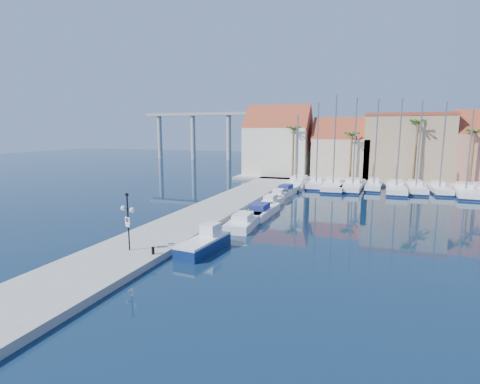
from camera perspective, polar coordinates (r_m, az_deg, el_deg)
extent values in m
plane|color=black|center=(27.32, 2.32, -10.09)|extent=(260.00, 260.00, 0.00)
cube|color=gray|center=(42.50, -3.86, -2.65)|extent=(6.00, 77.00, 0.50)
cube|color=gray|center=(73.18, 21.35, 1.80)|extent=(54.00, 16.00, 0.50)
cylinder|color=black|center=(28.07, -16.67, -4.40)|extent=(0.11, 0.11, 4.21)
cylinder|color=black|center=(28.08, -17.06, -2.44)|extent=(0.51, 0.22, 0.05)
cylinder|color=black|center=(27.66, -16.45, -2.59)|extent=(0.51, 0.22, 0.05)
sphere|color=white|center=(28.30, -17.37, -2.37)|extent=(0.38, 0.38, 0.38)
sphere|color=white|center=(27.45, -16.13, -2.66)|extent=(0.38, 0.38, 0.38)
cube|color=black|center=(27.68, -16.86, -0.38)|extent=(0.26, 0.19, 0.17)
cube|color=white|center=(28.02, -16.78, -4.22)|extent=(0.51, 0.20, 0.53)
cylinder|color=red|center=(27.99, -16.83, -4.12)|extent=(0.34, 0.13, 0.36)
cylinder|color=#1933A5|center=(27.98, -16.85, -4.12)|extent=(0.24, 0.09, 0.25)
cube|color=white|center=(28.10, -16.75, -4.95)|extent=(0.41, 0.17, 0.15)
cylinder|color=black|center=(27.24, -13.11, -8.69)|extent=(0.21, 0.21, 0.53)
cube|color=navy|center=(28.85, -5.56, -8.19)|extent=(2.38, 5.64, 0.82)
cube|color=white|center=(28.70, -5.58, -7.24)|extent=(2.38, 5.64, 0.18)
cube|color=white|center=(29.47, -4.49, -5.76)|extent=(1.33, 1.58, 1.01)
cube|color=white|center=(36.08, 0.73, -4.57)|extent=(2.59, 7.01, 0.80)
cube|color=white|center=(35.27, 0.42, -3.72)|extent=(1.68, 2.50, 0.60)
cube|color=white|center=(40.62, 3.32, -2.99)|extent=(2.44, 7.14, 0.80)
cube|color=navy|center=(39.82, 3.02, -2.21)|extent=(1.65, 2.52, 0.60)
cube|color=white|center=(45.84, 4.85, -1.58)|extent=(1.94, 5.51, 0.80)
cube|color=white|center=(45.20, 4.66, -0.83)|extent=(1.29, 1.95, 0.60)
cube|color=white|center=(50.29, 5.97, -0.62)|extent=(1.90, 5.53, 0.80)
cube|color=white|center=(49.65, 5.85, 0.07)|extent=(1.28, 1.95, 0.60)
cube|color=white|center=(54.89, 7.21, 0.20)|extent=(2.79, 6.80, 0.80)
cube|color=navy|center=(54.16, 7.00, 0.83)|extent=(1.71, 2.46, 0.60)
cube|color=white|center=(59.47, 8.93, 0.87)|extent=(2.08, 5.73, 0.80)
cube|color=white|center=(58.82, 8.87, 1.47)|extent=(1.36, 2.04, 0.60)
cube|color=white|center=(61.84, 8.71, 1.29)|extent=(3.55, 11.74, 1.00)
cube|color=#0D1A43|center=(61.89, 8.70, 1.00)|extent=(3.61, 11.80, 0.28)
cube|color=white|center=(62.86, 8.97, 2.15)|extent=(2.27, 3.58, 0.60)
cylinder|color=slate|center=(60.74, 8.71, 6.58)|extent=(0.20, 0.20, 10.46)
cube|color=white|center=(61.81, 11.57, 1.21)|extent=(2.48, 8.93, 1.00)
cube|color=#0D1A43|center=(61.85, 11.56, 0.91)|extent=(2.54, 8.99, 0.28)
cube|color=white|center=(62.58, 11.69, 2.04)|extent=(1.67, 2.70, 0.60)
cylinder|color=slate|center=(60.80, 11.72, 7.36)|extent=(0.20, 0.20, 12.28)
cube|color=white|center=(60.82, 14.00, 0.99)|extent=(3.59, 11.82, 1.00)
cube|color=#0D1A43|center=(60.86, 13.99, 0.69)|extent=(3.65, 11.88, 0.28)
cube|color=white|center=(61.87, 14.09, 1.87)|extent=(2.29, 3.60, 0.60)
cylinder|color=slate|center=(59.64, 14.25, 7.76)|extent=(0.20, 0.20, 13.38)
cube|color=white|center=(60.90, 16.85, 0.87)|extent=(3.47, 11.03, 1.00)
cube|color=#0D1A43|center=(60.95, 16.83, 0.58)|extent=(3.53, 11.10, 0.28)
cube|color=white|center=(61.87, 16.99, 1.74)|extent=(2.17, 3.38, 0.60)
cylinder|color=slate|center=(59.77, 17.11, 7.42)|extent=(0.20, 0.20, 12.94)
cube|color=white|center=(62.13, 19.70, 0.89)|extent=(2.56, 8.50, 1.00)
cube|color=#0D1A43|center=(62.17, 19.68, 0.59)|extent=(2.62, 8.56, 0.28)
cube|color=white|center=(62.85, 19.77, 1.71)|extent=(1.64, 2.59, 0.60)
cylinder|color=slate|center=(61.13, 20.04, 7.22)|extent=(0.20, 0.20, 12.77)
cube|color=white|center=(60.66, 22.69, 0.51)|extent=(3.10, 10.84, 1.00)
cube|color=#0D1A43|center=(60.71, 22.67, 0.21)|extent=(3.16, 10.90, 0.28)
cube|color=white|center=(61.62, 22.72, 1.39)|extent=(2.05, 3.28, 0.60)
cylinder|color=slate|center=(59.53, 23.12, 6.93)|extent=(0.20, 0.20, 12.62)
cube|color=white|center=(61.99, 25.17, 0.52)|extent=(2.58, 9.50, 1.00)
cube|color=#0D1A43|center=(62.03, 25.15, 0.23)|extent=(2.64, 9.56, 0.28)
cube|color=white|center=(62.81, 25.14, 1.37)|extent=(1.76, 2.86, 0.60)
cylinder|color=slate|center=(60.95, 25.66, 6.65)|extent=(0.20, 0.20, 12.30)
cube|color=white|center=(62.39, 28.01, 0.36)|extent=(2.72, 8.74, 1.00)
cube|color=#0D1A43|center=(62.44, 27.99, 0.07)|extent=(2.78, 8.80, 0.28)
cube|color=white|center=(63.12, 27.92, 1.20)|extent=(1.71, 2.67, 0.60)
cylinder|color=slate|center=(61.41, 28.56, 6.33)|extent=(0.20, 0.20, 12.06)
cube|color=white|center=(61.89, 31.07, 0.05)|extent=(3.53, 11.01, 1.00)
cube|color=#0D1A43|center=(61.93, 31.05, -0.24)|extent=(3.60, 11.07, 0.28)
cube|color=white|center=(62.85, 31.01, 0.92)|extent=(2.19, 3.38, 0.60)
cylinder|color=slate|center=(60.81, 31.61, 5.50)|extent=(0.20, 0.20, 10.88)
cube|color=beige|center=(73.85, 5.82, 6.17)|extent=(12.00, 9.00, 9.00)
cube|color=brown|center=(73.74, 5.88, 9.66)|extent=(12.30, 9.00, 9.00)
cube|color=tan|center=(72.00, 15.16, 5.01)|extent=(10.00, 8.00, 7.00)
cube|color=brown|center=(71.84, 15.28, 7.79)|extent=(10.30, 8.00, 8.00)
cube|color=tan|center=(72.87, 23.99, 6.16)|extent=(14.00, 10.00, 11.00)
cube|color=brown|center=(72.85, 24.29, 10.67)|extent=(14.20, 10.20, 0.50)
cylinder|color=brown|center=(68.10, 8.09, 5.85)|extent=(0.36, 0.36, 9.00)
sphere|color=#2A5919|center=(67.98, 8.18, 9.51)|extent=(2.60, 2.60, 2.60)
cylinder|color=brown|center=(66.86, 16.54, 5.07)|extent=(0.36, 0.36, 8.00)
sphere|color=#2A5919|center=(66.70, 16.69, 8.36)|extent=(2.60, 2.60, 2.60)
cylinder|color=brown|center=(67.00, 25.18, 5.43)|extent=(0.36, 0.36, 10.00)
sphere|color=#2A5919|center=(66.92, 25.47, 9.57)|extent=(2.60, 2.60, 2.60)
cylinder|color=brown|center=(68.28, 31.84, 4.34)|extent=(0.36, 0.36, 8.50)
sphere|color=#2A5919|center=(68.14, 32.14, 7.77)|extent=(2.60, 2.60, 2.60)
cube|color=#9E9E99|center=(116.05, -3.62, 11.80)|extent=(48.00, 2.20, 0.90)
cylinder|color=#9E9E99|center=(125.19, -12.12, 8.24)|extent=(1.40, 1.40, 14.00)
cylinder|color=#9E9E99|center=(119.34, -7.15, 8.32)|extent=(1.40, 1.40, 14.00)
cylinder|color=#9E9E99|center=(114.46, -1.72, 8.35)|extent=(1.40, 1.40, 14.00)
cylinder|color=#9E9E99|center=(110.66, 4.14, 8.29)|extent=(1.40, 1.40, 14.00)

